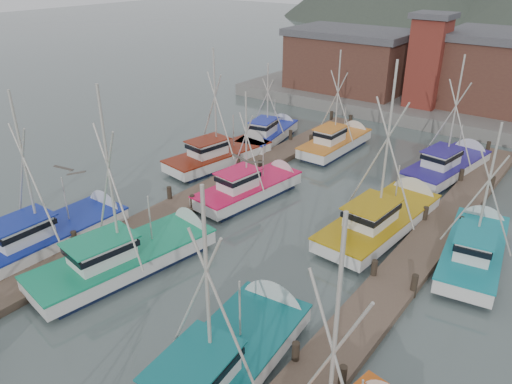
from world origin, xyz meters
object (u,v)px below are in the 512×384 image
Objects in this scene: boat_4 at (135,254)px; boat_8 at (254,187)px; boat_12 at (338,142)px; lookout_tower at (428,60)px.

boat_8 is (-0.04, 10.09, -0.01)m from boat_4.
boat_8 is 0.98× the size of boat_12.
lookout_tower reaches higher than boat_12.
boat_12 is (0.19, 21.21, -0.01)m from boat_4.
boat_4 is 1.22× the size of boat_8.
boat_8 is at bearing 99.07° from boat_4.
lookout_tower is 0.99× the size of boat_8.
boat_8 is (-2.37, -23.93, -4.87)m from lookout_tower.
boat_12 is (0.23, 11.12, 0.00)m from boat_8.
boat_8 is at bearing -90.10° from boat_12.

